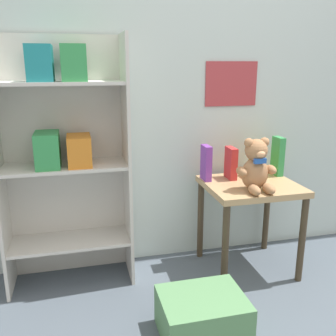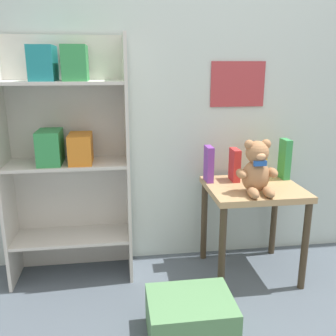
{
  "view_description": "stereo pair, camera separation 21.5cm",
  "coord_description": "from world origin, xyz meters",
  "px_view_note": "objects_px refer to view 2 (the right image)",
  "views": [
    {
      "loc": [
        -0.85,
        -0.76,
        1.25
      ],
      "look_at": [
        -0.35,
        1.25,
        0.68
      ],
      "focal_mm": 40.0,
      "sensor_mm": 36.0,
      "label": 1
    },
    {
      "loc": [
        -0.64,
        -0.8,
        1.25
      ],
      "look_at": [
        -0.35,
        1.25,
        0.68
      ],
      "focal_mm": 40.0,
      "sensor_mm": 36.0,
      "label": 2
    }
  ],
  "objects_px": {
    "book_standing_purple": "(209,164)",
    "book_standing_green": "(285,159)",
    "bookshelf_side": "(66,145)",
    "book_standing_yellow": "(260,164)",
    "book_standing_red": "(235,165)",
    "display_table": "(253,201)",
    "storage_bin": "(190,318)",
    "teddy_bear": "(257,169)"
  },
  "relations": [
    {
      "from": "bookshelf_side",
      "to": "display_table",
      "type": "bearing_deg",
      "value": -8.31
    },
    {
      "from": "book_standing_yellow",
      "to": "bookshelf_side",
      "type": "bearing_deg",
      "value": 178.49
    },
    {
      "from": "book_standing_purple",
      "to": "book_standing_red",
      "type": "distance_m",
      "value": 0.16
    },
    {
      "from": "display_table",
      "to": "book_standing_green",
      "type": "bearing_deg",
      "value": 27.88
    },
    {
      "from": "book_standing_red",
      "to": "display_table",
      "type": "bearing_deg",
      "value": -56.19
    },
    {
      "from": "bookshelf_side",
      "to": "book_standing_yellow",
      "type": "xyz_separation_m",
      "value": [
        1.16,
        -0.04,
        -0.15
      ]
    },
    {
      "from": "display_table",
      "to": "book_standing_red",
      "type": "relative_size",
      "value": 2.87
    },
    {
      "from": "book_standing_yellow",
      "to": "storage_bin",
      "type": "distance_m",
      "value": 1.02
    },
    {
      "from": "display_table",
      "to": "bookshelf_side",
      "type": "bearing_deg",
      "value": 171.69
    },
    {
      "from": "display_table",
      "to": "book_standing_red",
      "type": "bearing_deg",
      "value": 122.43
    },
    {
      "from": "display_table",
      "to": "teddy_bear",
      "type": "height_order",
      "value": "teddy_bear"
    },
    {
      "from": "display_table",
      "to": "book_standing_purple",
      "type": "height_order",
      "value": "book_standing_purple"
    },
    {
      "from": "book_standing_yellow",
      "to": "book_standing_green",
      "type": "xyz_separation_m",
      "value": [
        0.16,
        0.01,
        0.03
      ]
    },
    {
      "from": "book_standing_purple",
      "to": "book_standing_red",
      "type": "xyz_separation_m",
      "value": [
        0.16,
        -0.01,
        -0.01
      ]
    },
    {
      "from": "teddy_bear",
      "to": "book_standing_purple",
      "type": "bearing_deg",
      "value": 129.42
    },
    {
      "from": "book_standing_green",
      "to": "book_standing_red",
      "type": "bearing_deg",
      "value": 179.89
    },
    {
      "from": "teddy_bear",
      "to": "display_table",
      "type": "bearing_deg",
      "value": 73.65
    },
    {
      "from": "bookshelf_side",
      "to": "teddy_bear",
      "type": "xyz_separation_m",
      "value": [
        1.04,
        -0.28,
        -0.11
      ]
    },
    {
      "from": "teddy_bear",
      "to": "book_standing_yellow",
      "type": "bearing_deg",
      "value": 64.01
    },
    {
      "from": "book_standing_yellow",
      "to": "storage_bin",
      "type": "bearing_deg",
      "value": -130.65
    },
    {
      "from": "teddy_bear",
      "to": "book_standing_yellow",
      "type": "height_order",
      "value": "teddy_bear"
    },
    {
      "from": "book_standing_red",
      "to": "book_standing_green",
      "type": "bearing_deg",
      "value": 1.56
    },
    {
      "from": "book_standing_purple",
      "to": "book_standing_yellow",
      "type": "xyz_separation_m",
      "value": [
        0.32,
        -0.02,
        -0.01
      ]
    },
    {
      "from": "book_standing_yellow",
      "to": "book_standing_red",
      "type": "bearing_deg",
      "value": 177.43
    },
    {
      "from": "teddy_bear",
      "to": "storage_bin",
      "type": "bearing_deg",
      "value": -137.62
    },
    {
      "from": "bookshelf_side",
      "to": "book_standing_yellow",
      "type": "distance_m",
      "value": 1.17
    },
    {
      "from": "book_standing_red",
      "to": "storage_bin",
      "type": "bearing_deg",
      "value": -120.1
    },
    {
      "from": "storage_bin",
      "to": "book_standing_purple",
      "type": "bearing_deg",
      "value": 70.2
    },
    {
      "from": "bookshelf_side",
      "to": "book_standing_purple",
      "type": "distance_m",
      "value": 0.85
    },
    {
      "from": "book_standing_purple",
      "to": "book_standing_green",
      "type": "relative_size",
      "value": 0.87
    },
    {
      "from": "teddy_bear",
      "to": "book_standing_purple",
      "type": "height_order",
      "value": "teddy_bear"
    },
    {
      "from": "book_standing_green",
      "to": "display_table",
      "type": "bearing_deg",
      "value": -152.42
    },
    {
      "from": "book_standing_purple",
      "to": "book_standing_yellow",
      "type": "distance_m",
      "value": 0.32
    },
    {
      "from": "bookshelf_side",
      "to": "teddy_bear",
      "type": "relative_size",
      "value": 4.73
    },
    {
      "from": "display_table",
      "to": "teddy_bear",
      "type": "bearing_deg",
      "value": -106.35
    },
    {
      "from": "book_standing_purple",
      "to": "storage_bin",
      "type": "xyz_separation_m",
      "value": [
        -0.24,
        -0.66,
        -0.57
      ]
    },
    {
      "from": "bookshelf_side",
      "to": "book_standing_purple",
      "type": "xyz_separation_m",
      "value": [
        0.84,
        -0.02,
        -0.14
      ]
    },
    {
      "from": "book_standing_red",
      "to": "bookshelf_side",
      "type": "bearing_deg",
      "value": 179.61
    },
    {
      "from": "book_standing_red",
      "to": "book_standing_green",
      "type": "relative_size",
      "value": 0.79
    },
    {
      "from": "book_standing_yellow",
      "to": "teddy_bear",
      "type": "bearing_deg",
      "value": -115.56
    },
    {
      "from": "storage_bin",
      "to": "book_standing_green",
      "type": "bearing_deg",
      "value": 42.1
    },
    {
      "from": "teddy_bear",
      "to": "book_standing_red",
      "type": "bearing_deg",
      "value": 100.66
    }
  ]
}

